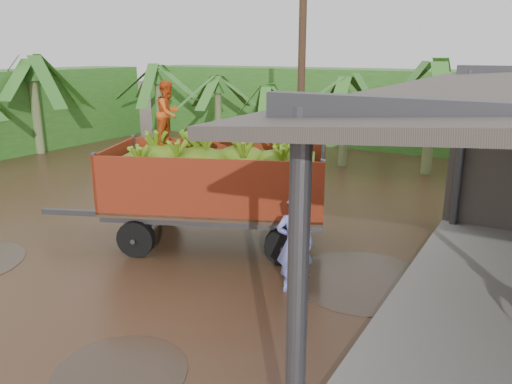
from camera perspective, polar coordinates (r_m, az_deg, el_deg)
ground at (r=11.31m, az=-11.79°, el=-7.66°), size 100.00×100.00×0.00m
hedge_north at (r=25.41m, az=9.47°, el=9.68°), size 22.00×3.00×3.60m
banana_trailer at (r=11.63m, az=-4.55°, el=1.11°), size 6.87×4.14×3.79m
man_blue at (r=9.40m, az=4.46°, el=-5.98°), size 0.83×0.71×1.92m
utility_pole at (r=16.36m, az=5.24°, el=14.22°), size 1.20×0.24×7.88m
banana_plants at (r=19.31m, az=-9.92°, el=7.93°), size 24.91×20.53×4.34m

